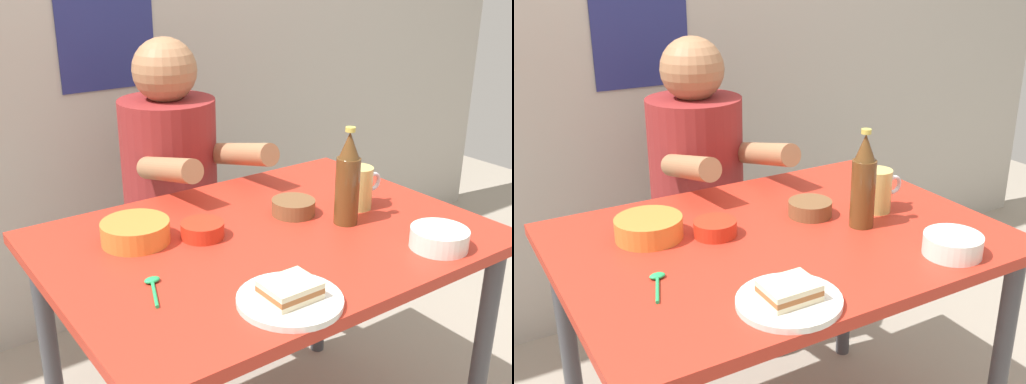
# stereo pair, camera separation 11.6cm
# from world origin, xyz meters

# --- Properties ---
(dining_table) EXTENTS (1.10, 0.80, 0.74)m
(dining_table) POSITION_xyz_m (0.00, 0.00, 0.65)
(dining_table) COLOR #B72D1E
(dining_table) RESTS_ON ground
(stool) EXTENTS (0.34, 0.34, 0.45)m
(stool) POSITION_xyz_m (0.05, 0.63, 0.35)
(stool) COLOR #4C4C51
(stool) RESTS_ON ground
(person_seated) EXTENTS (0.33, 0.56, 0.72)m
(person_seated) POSITION_xyz_m (0.05, 0.62, 0.77)
(person_seated) COLOR maroon
(person_seated) RESTS_ON stool
(plate_orange) EXTENTS (0.22, 0.22, 0.01)m
(plate_orange) POSITION_xyz_m (-0.16, -0.30, 0.75)
(plate_orange) COLOR silver
(plate_orange) RESTS_ON dining_table
(sandwich) EXTENTS (0.11, 0.09, 0.04)m
(sandwich) POSITION_xyz_m (-0.16, -0.30, 0.77)
(sandwich) COLOR beige
(sandwich) RESTS_ON plate_orange
(beer_mug) EXTENTS (0.13, 0.08, 0.12)m
(beer_mug) POSITION_xyz_m (0.32, 0.00, 0.80)
(beer_mug) COLOR #D1BC66
(beer_mug) RESTS_ON dining_table
(beer_bottle) EXTENTS (0.06, 0.06, 0.26)m
(beer_bottle) POSITION_xyz_m (0.21, -0.06, 0.86)
(beer_bottle) COLOR #593819
(beer_bottle) RESTS_ON dining_table
(condiment_bowl_brown) EXTENTS (0.12, 0.12, 0.04)m
(condiment_bowl_brown) POSITION_xyz_m (0.14, 0.07, 0.76)
(condiment_bowl_brown) COLOR brown
(condiment_bowl_brown) RESTS_ON dining_table
(soup_bowl_orange) EXTENTS (0.17, 0.17, 0.05)m
(soup_bowl_orange) POSITION_xyz_m (-0.29, 0.15, 0.77)
(soup_bowl_orange) COLOR orange
(soup_bowl_orange) RESTS_ON dining_table
(rice_bowl_white) EXTENTS (0.14, 0.14, 0.05)m
(rice_bowl_white) POSITION_xyz_m (0.29, -0.30, 0.77)
(rice_bowl_white) COLOR silver
(rice_bowl_white) RESTS_ON dining_table
(sauce_bowl_chili) EXTENTS (0.11, 0.11, 0.04)m
(sauce_bowl_chili) POSITION_xyz_m (-0.14, 0.08, 0.76)
(sauce_bowl_chili) COLOR red
(sauce_bowl_chili) RESTS_ON dining_table
(spoon) EXTENTS (0.06, 0.12, 0.01)m
(spoon) POSITION_xyz_m (-0.36, -0.08, 0.75)
(spoon) COLOR #26A559
(spoon) RESTS_ON dining_table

